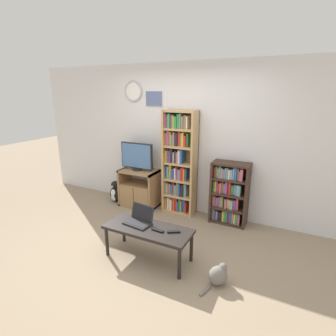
% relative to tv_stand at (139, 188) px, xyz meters
% --- Properties ---
extents(ground_plane, '(18.00, 18.00, 0.00)m').
position_rel_tv_stand_xyz_m(ground_plane, '(0.84, -1.36, -0.35)').
color(ground_plane, gray).
extents(wall_back, '(6.38, 0.09, 2.60)m').
position_rel_tv_stand_xyz_m(wall_back, '(0.83, 0.29, 0.95)').
color(wall_back, silver).
rests_on(wall_back, ground_plane).
extents(tv_stand, '(0.71, 0.45, 0.71)m').
position_rel_tv_stand_xyz_m(tv_stand, '(0.00, 0.00, 0.00)').
color(tv_stand, '#9E754C').
rests_on(tv_stand, ground_plane).
extents(television, '(0.64, 0.18, 0.52)m').
position_rel_tv_stand_xyz_m(television, '(-0.03, 0.00, 0.61)').
color(television, black).
rests_on(television, tv_stand).
extents(bookshelf_tall, '(0.57, 0.29, 1.83)m').
position_rel_tv_stand_xyz_m(bookshelf_tall, '(0.77, 0.12, 0.55)').
color(bookshelf_tall, tan).
rests_on(bookshelf_tall, ground_plane).
extents(bookshelf_short, '(0.60, 0.32, 1.04)m').
position_rel_tv_stand_xyz_m(bookshelf_short, '(1.68, 0.10, 0.16)').
color(bookshelf_short, '#3D281E').
rests_on(bookshelf_short, ground_plane).
extents(coffee_table, '(1.14, 0.46, 0.45)m').
position_rel_tv_stand_xyz_m(coffee_table, '(1.00, -1.36, 0.04)').
color(coffee_table, black).
rests_on(coffee_table, ground_plane).
extents(laptop, '(0.38, 0.29, 0.23)m').
position_rel_tv_stand_xyz_m(laptop, '(0.84, -1.30, 0.15)').
color(laptop, '#232326').
rests_on(laptop, coffee_table).
extents(remote_near_laptop, '(0.16, 0.06, 0.02)m').
position_rel_tv_stand_xyz_m(remote_near_laptop, '(1.15, -1.38, 0.10)').
color(remote_near_laptop, black).
rests_on(remote_near_laptop, coffee_table).
extents(remote_far_from_laptop, '(0.16, 0.12, 0.02)m').
position_rel_tv_stand_xyz_m(remote_far_from_laptop, '(1.35, -1.32, 0.10)').
color(remote_far_from_laptop, black).
rests_on(remote_far_from_laptop, coffee_table).
extents(cat, '(0.29, 0.43, 0.27)m').
position_rel_tv_stand_xyz_m(cat, '(1.96, -1.43, -0.24)').
color(cat, slate).
rests_on(cat, ground_plane).
extents(penguin_figurine, '(0.23, 0.21, 0.43)m').
position_rel_tv_stand_xyz_m(penguin_figurine, '(-0.53, -0.05, -0.16)').
color(penguin_figurine, black).
rests_on(penguin_figurine, ground_plane).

